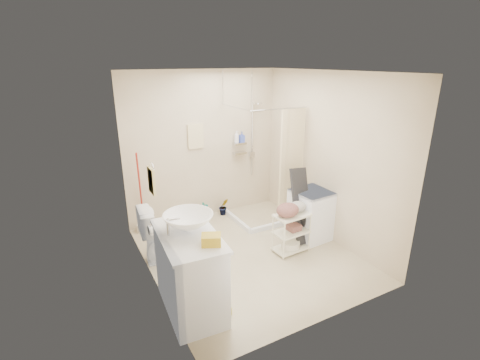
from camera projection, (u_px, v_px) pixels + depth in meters
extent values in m
plane|color=#C6B995|center=(248.00, 254.00, 5.17)|extent=(3.20, 3.20, 0.00)
cube|color=silver|center=(250.00, 72.00, 4.32)|extent=(2.80, 3.20, 0.04)
cube|color=beige|center=(204.00, 147.00, 6.07)|extent=(2.80, 0.04, 2.60)
cube|color=beige|center=(330.00, 215.00, 3.41)|extent=(2.80, 0.04, 2.60)
cube|color=beige|center=(147.00, 188.00, 4.11)|extent=(0.04, 3.20, 2.60)
cube|color=beige|center=(328.00, 158.00, 5.37)|extent=(0.04, 3.20, 2.60)
cube|color=silver|center=(190.00, 272.00, 3.91)|extent=(0.68, 1.12, 0.96)
imported|color=white|center=(188.00, 222.00, 3.82)|extent=(0.57, 0.57, 0.19)
cube|color=gold|center=(211.00, 240.00, 3.52)|extent=(0.24, 0.22, 0.11)
cube|color=gold|center=(223.00, 310.00, 3.93)|extent=(0.26, 0.21, 0.13)
imported|color=silver|center=(169.00, 232.00, 4.96)|extent=(0.85, 0.53, 0.83)
imported|color=brown|center=(204.00, 212.00, 6.20)|extent=(0.18, 0.13, 0.33)
imported|color=brown|center=(224.00, 207.00, 6.44)|extent=(0.19, 0.16, 0.32)
cube|color=beige|center=(196.00, 136.00, 5.92)|extent=(0.28, 0.03, 0.42)
imported|color=silver|center=(237.00, 137.00, 6.22)|extent=(0.11, 0.11, 0.22)
imported|color=#384DAF|center=(242.00, 137.00, 6.28)|extent=(0.09, 0.10, 0.19)
cube|color=white|center=(311.00, 215.00, 5.54)|extent=(0.59, 0.60, 0.80)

